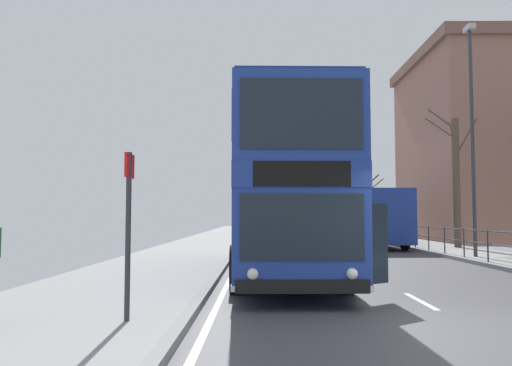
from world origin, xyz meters
name	(u,v)px	position (x,y,z in m)	size (l,w,h in m)	color
ground	(427,328)	(-0.72, 0.00, 0.04)	(15.80, 140.00, 0.20)	#46464B
double_decker_bus_main	(281,193)	(-2.55, 6.63, 2.30)	(3.39, 10.77, 4.39)	navy
background_bus_far_lane	(364,217)	(2.76, 21.37, 1.63)	(2.81, 10.80, 2.97)	navy
pedestrian_railing_far_kerb	(422,233)	(4.45, 16.59, 0.87)	(0.05, 33.97, 1.08)	#2D3338
bus_stop_sign_near	(128,216)	(-5.10, -0.02, 1.68)	(0.08, 0.44, 2.48)	#2D2D33
street_lamp_far_side	(472,123)	(5.00, 11.90, 5.22)	(0.28, 0.60, 8.92)	#38383D
bare_tree_far_01	(368,203)	(5.66, 33.94, 2.74)	(2.00, 1.79, 4.86)	#4C3D2D
bare_tree_far_02	(456,179)	(6.51, 17.55, 3.48)	(2.37, 1.64, 6.90)	brown
background_building_01	(482,166)	(17.94, 40.80, 6.37)	(11.15, 14.46, 12.69)	gray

